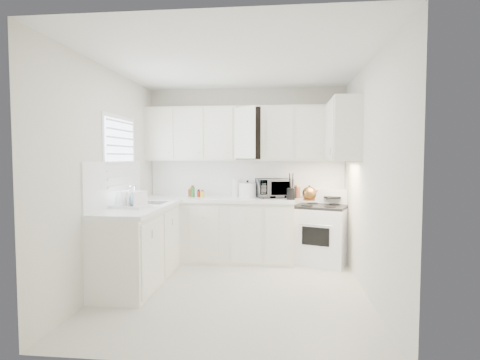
# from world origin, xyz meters

# --- Properties ---
(floor) EXTENTS (3.20, 3.20, 0.00)m
(floor) POSITION_xyz_m (0.00, 0.00, 0.00)
(floor) COLOR beige
(floor) RESTS_ON ground
(ceiling) EXTENTS (3.20, 3.20, 0.00)m
(ceiling) POSITION_xyz_m (0.00, 0.00, 2.60)
(ceiling) COLOR white
(ceiling) RESTS_ON ground
(wall_back) EXTENTS (3.00, 0.00, 3.00)m
(wall_back) POSITION_xyz_m (0.00, 1.60, 1.30)
(wall_back) COLOR silver
(wall_back) RESTS_ON ground
(wall_front) EXTENTS (3.00, 0.00, 3.00)m
(wall_front) POSITION_xyz_m (0.00, -1.60, 1.30)
(wall_front) COLOR silver
(wall_front) RESTS_ON ground
(wall_left) EXTENTS (0.00, 3.20, 3.20)m
(wall_left) POSITION_xyz_m (-1.50, 0.00, 1.30)
(wall_left) COLOR silver
(wall_left) RESTS_ON ground
(wall_right) EXTENTS (0.00, 3.20, 3.20)m
(wall_right) POSITION_xyz_m (1.50, 0.00, 1.30)
(wall_right) COLOR silver
(wall_right) RESTS_ON ground
(window_blinds) EXTENTS (0.06, 0.96, 1.06)m
(window_blinds) POSITION_xyz_m (-1.48, 0.35, 1.55)
(window_blinds) COLOR white
(window_blinds) RESTS_ON wall_left
(lower_cabinets_back) EXTENTS (2.22, 0.60, 0.90)m
(lower_cabinets_back) POSITION_xyz_m (-0.39, 1.30, 0.45)
(lower_cabinets_back) COLOR silver
(lower_cabinets_back) RESTS_ON floor
(lower_cabinets_left) EXTENTS (0.60, 1.60, 0.90)m
(lower_cabinets_left) POSITION_xyz_m (-1.20, 0.20, 0.45)
(lower_cabinets_left) COLOR silver
(lower_cabinets_left) RESTS_ON floor
(countertop_back) EXTENTS (2.24, 0.64, 0.05)m
(countertop_back) POSITION_xyz_m (-0.39, 1.29, 0.93)
(countertop_back) COLOR white
(countertop_back) RESTS_ON lower_cabinets_back
(countertop_left) EXTENTS (0.64, 1.62, 0.05)m
(countertop_left) POSITION_xyz_m (-1.19, 0.20, 0.93)
(countertop_left) COLOR white
(countertop_left) RESTS_ON lower_cabinets_left
(backsplash_back) EXTENTS (2.98, 0.02, 0.55)m
(backsplash_back) POSITION_xyz_m (0.00, 1.59, 1.23)
(backsplash_back) COLOR white
(backsplash_back) RESTS_ON wall_back
(backsplash_left) EXTENTS (0.02, 1.60, 0.55)m
(backsplash_left) POSITION_xyz_m (-1.49, 0.20, 1.23)
(backsplash_left) COLOR white
(backsplash_left) RESTS_ON wall_left
(upper_cabinets_back) EXTENTS (3.00, 0.33, 0.80)m
(upper_cabinets_back) POSITION_xyz_m (0.00, 1.44, 1.50)
(upper_cabinets_back) COLOR silver
(upper_cabinets_back) RESTS_ON wall_back
(upper_cabinets_right) EXTENTS (0.33, 0.90, 0.80)m
(upper_cabinets_right) POSITION_xyz_m (1.33, 0.82, 1.50)
(upper_cabinets_right) COLOR silver
(upper_cabinets_right) RESTS_ON wall_right
(sink) EXTENTS (0.42, 0.38, 0.30)m
(sink) POSITION_xyz_m (-1.19, 0.55, 1.07)
(sink) COLOR gray
(sink) RESTS_ON countertop_left
(stove) EXTENTS (0.86, 0.79, 1.09)m
(stove) POSITION_xyz_m (1.12, 1.29, 0.55)
(stove) COLOR white
(stove) RESTS_ON floor
(tea_kettle) EXTENTS (0.30, 0.27, 0.23)m
(tea_kettle) POSITION_xyz_m (0.94, 1.13, 1.05)
(tea_kettle) COLOR brown
(tea_kettle) RESTS_ON stove
(frying_pan) EXTENTS (0.40, 0.49, 0.04)m
(frying_pan) POSITION_xyz_m (1.30, 1.45, 0.96)
(frying_pan) COLOR black
(frying_pan) RESTS_ON stove
(microwave) EXTENTS (0.57, 0.42, 0.34)m
(microwave) POSITION_xyz_m (0.44, 1.41, 1.12)
(microwave) COLOR gray
(microwave) RESTS_ON countertop_back
(rice_cooker) EXTENTS (0.31, 0.31, 0.26)m
(rice_cooker) POSITION_xyz_m (0.04, 1.36, 1.08)
(rice_cooker) COLOR white
(rice_cooker) RESTS_ON countertop_back
(paper_towel) EXTENTS (0.12, 0.12, 0.27)m
(paper_towel) POSITION_xyz_m (-0.15, 1.52, 1.08)
(paper_towel) COLOR white
(paper_towel) RESTS_ON countertop_back
(utensil_crock) EXTENTS (0.13, 0.13, 0.39)m
(utensil_crock) POSITION_xyz_m (0.68, 1.12, 1.14)
(utensil_crock) COLOR black
(utensil_crock) RESTS_ON countertop_back
(dish_rack) EXTENTS (0.47, 0.39, 0.23)m
(dish_rack) POSITION_xyz_m (-1.24, 0.07, 1.06)
(dish_rack) COLOR white
(dish_rack) RESTS_ON countertop_left
(spice_left_0) EXTENTS (0.06, 0.06, 0.13)m
(spice_left_0) POSITION_xyz_m (-0.85, 1.42, 1.02)
(spice_left_0) COLOR #994829
(spice_left_0) RESTS_ON countertop_back
(spice_left_1) EXTENTS (0.06, 0.06, 0.13)m
(spice_left_1) POSITION_xyz_m (-0.78, 1.33, 1.02)
(spice_left_1) COLOR #246E29
(spice_left_1) RESTS_ON countertop_back
(spice_left_2) EXTENTS (0.06, 0.06, 0.13)m
(spice_left_2) POSITION_xyz_m (-0.70, 1.42, 1.02)
(spice_left_2) COLOR #A52916
(spice_left_2) RESTS_ON countertop_back
(spice_left_3) EXTENTS (0.06, 0.06, 0.13)m
(spice_left_3) POSITION_xyz_m (-0.62, 1.33, 1.02)
(spice_left_3) COLOR yellow
(spice_left_3) RESTS_ON countertop_back
(sauce_right_0) EXTENTS (0.06, 0.06, 0.19)m
(sauce_right_0) POSITION_xyz_m (0.58, 1.46, 1.05)
(sauce_right_0) COLOR #A52916
(sauce_right_0) RESTS_ON countertop_back
(sauce_right_1) EXTENTS (0.06, 0.06, 0.19)m
(sauce_right_1) POSITION_xyz_m (0.64, 1.40, 1.05)
(sauce_right_1) COLOR yellow
(sauce_right_1) RESTS_ON countertop_back
(sauce_right_2) EXTENTS (0.06, 0.06, 0.19)m
(sauce_right_2) POSITION_xyz_m (0.69, 1.46, 1.05)
(sauce_right_2) COLOR brown
(sauce_right_2) RESTS_ON countertop_back
(sauce_right_3) EXTENTS (0.06, 0.06, 0.19)m
(sauce_right_3) POSITION_xyz_m (0.74, 1.40, 1.05)
(sauce_right_3) COLOR black
(sauce_right_3) RESTS_ON countertop_back
(sauce_right_4) EXTENTS (0.06, 0.06, 0.19)m
(sauce_right_4) POSITION_xyz_m (0.80, 1.46, 1.05)
(sauce_right_4) COLOR #994829
(sauce_right_4) RESTS_ON countertop_back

